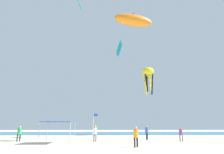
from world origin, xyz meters
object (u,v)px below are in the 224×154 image
person_leftmost (95,132)px  banner_flag (94,124)px  kite_octopus_yellow (148,73)px  canopy_tent (59,123)px  kite_parafoil_teal (119,49)px  person_far_shore (147,131)px  kite_inflatable_orange (134,20)px  person_central (136,135)px  person_near_tent (19,132)px  person_rightmost (181,133)px

person_leftmost → banner_flag: 3.61m
person_leftmost → kite_octopus_yellow: (10.65, 15.96, 12.12)m
canopy_tent → kite_parafoil_teal: (7.91, 10.88, 13.89)m
person_far_shore → kite_inflatable_orange: size_ratio=0.28×
person_far_shore → kite_inflatable_orange: (-1.36, -0.08, 17.27)m
kite_inflatable_orange → kite_octopus_yellow: size_ratio=1.10×
kite_parafoil_teal → person_leftmost: bearing=147.0°
canopy_tent → person_central: 9.35m
banner_flag → person_near_tent: bearing=-162.4°
canopy_tent → kite_parafoil_teal: kite_parafoil_teal is taller
person_leftmost → person_near_tent: bearing=39.2°
person_central → person_far_shore: (2.88, 8.73, 0.02)m
person_far_shore → kite_inflatable_orange: kite_inflatable_orange is taller
kite_inflatable_orange → person_far_shore: bearing=-11.1°
kite_parafoil_teal → banner_flag: bearing=133.2°
canopy_tent → person_far_shore: (11.16, 4.54, -1.13)m
person_rightmost → kite_inflatable_orange: (-5.03, 2.80, 17.40)m
person_central → kite_octopus_yellow: kite_octopus_yellow is taller
person_near_tent → person_rightmost: person_near_tent is taller
person_far_shore → kite_parafoil_teal: bearing=55.7°
person_central → person_far_shore: size_ratio=0.98×
kite_parafoil_teal → kite_octopus_yellow: (6.88, 6.81, -2.91)m
person_leftmost → person_rightmost: 10.68m
person_near_tent → canopy_tent: bearing=-73.4°
banner_flag → kite_inflatable_orange: size_ratio=0.52×
person_leftmost → person_rightmost: (10.68, -0.06, -0.12)m
person_rightmost → kite_octopus_yellow: kite_octopus_yellow is taller
person_far_shore → kite_octopus_yellow: kite_octopus_yellow is taller
canopy_tent → kite_inflatable_orange: kite_inflatable_orange is taller
canopy_tent → kite_octopus_yellow: kite_octopus_yellow is taller
person_central → canopy_tent: bearing=-61.8°
person_central → banner_flag: (-4.56, 9.35, 1.06)m
canopy_tent → person_rightmost: 14.97m
person_central → kite_parafoil_teal: bearing=-123.5°
person_near_tent → kite_inflatable_orange: size_ratio=0.27×
person_central → person_rightmost: size_ratio=1.11×
canopy_tent → person_leftmost: (4.14, 1.73, -1.14)m
person_rightmost → person_far_shore: 4.66m
person_leftmost → person_central: 7.22m
canopy_tent → person_rightmost: canopy_tent is taller
person_far_shore → kite_inflatable_orange: bearing=121.8°
canopy_tent → person_rightmost: size_ratio=2.00×
person_leftmost → person_far_shore: 7.56m
person_central → banner_flag: bearing=-99.0°
banner_flag → kite_inflatable_orange: kite_inflatable_orange is taller
person_central → kite_octopus_yellow: (6.51, 21.88, 12.13)m
banner_flag → kite_parafoil_teal: kite_parafoil_teal is taller
canopy_tent → person_rightmost: bearing=6.4°
person_rightmost → kite_octopus_yellow: 20.16m
person_near_tent → person_leftmost: 9.51m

